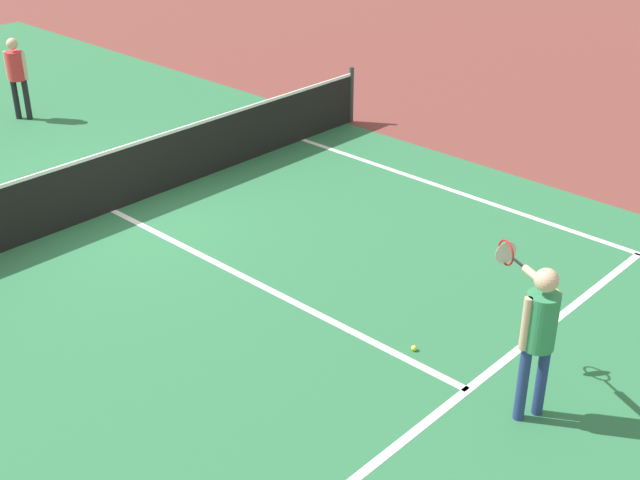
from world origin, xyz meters
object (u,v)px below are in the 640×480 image
net (109,181)px  player_far (17,70)px  tennis_ball_mid_court (414,348)px  player_near (538,326)px

net → player_far: 4.92m
player_far → tennis_ball_mid_court: 10.39m
net → player_far: size_ratio=6.99×
tennis_ball_mid_court → net: bearing=92.0°
player_near → player_far: size_ratio=1.08×
net → player_near: player_near is taller
net → player_far: bearing=75.3°
net → player_near: 7.07m
player_far → tennis_ball_mid_court: size_ratio=23.80×
net → player_far: player_far is taller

